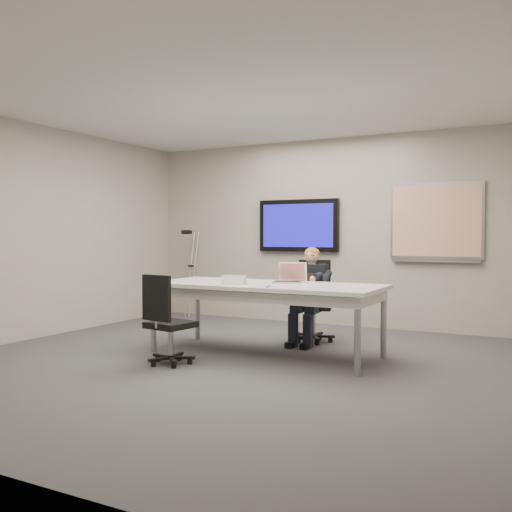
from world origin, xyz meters
The scene contains 14 objects.
floor centered at (0.00, 0.00, 0.00)m, with size 6.00×6.00×0.02m, color #3A3A3D.
ceiling centered at (0.00, 0.00, 2.80)m, with size 6.00×6.00×0.02m, color silver.
wall_back centered at (0.00, 3.00, 1.40)m, with size 6.00×0.02×2.80m, color #A29B92.
wall_left centered at (-3.00, 0.00, 1.40)m, with size 0.02×6.00×2.80m, color #A29B92.
conference_table centered at (0.14, 0.57, 0.71)m, with size 2.61×1.09×0.81m.
tv_display centered at (-0.50, 2.95, 1.50)m, with size 1.30×0.09×0.80m.
whiteboard centered at (1.55, 2.97, 1.53)m, with size 1.25×0.08×1.10m.
office_chair_far centered at (0.30, 1.60, 0.32)m, with size 0.62×0.62×1.03m.
office_chair_near centered at (-0.53, -0.35, 0.29)m, with size 0.51×0.51×0.94m.
seated_person centered at (0.31, 1.37, 0.48)m, with size 0.39×0.66×1.20m.
crutch centered at (-2.36, 2.78, 0.73)m, with size 0.20×0.38×1.47m, color #A6A9AD, non-canonical shape.
laptop centered at (0.32, 0.83, 0.86)m, with size 0.38×0.39×0.23m.
name_tent centered at (-0.12, 0.30, 0.86)m, with size 0.26×0.07×0.10m, color silver, non-canonical shape.
pen centered at (0.37, 0.18, 0.81)m, with size 0.01×0.01×0.14m, color black.
Camera 1 is at (3.03, -5.11, 1.34)m, focal length 40.00 mm.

